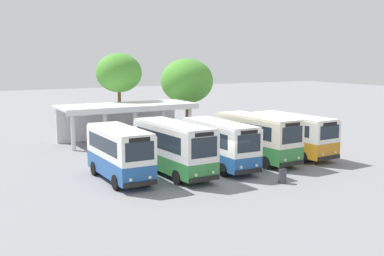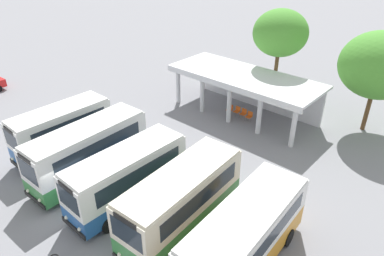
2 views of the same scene
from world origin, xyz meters
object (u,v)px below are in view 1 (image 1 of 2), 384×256
Objects in this scene: city_bus_fifth_blue at (292,134)px; waiting_chair_middle_seat at (137,136)px; city_bus_second_in_row at (173,146)px; city_bus_middle_cream at (219,143)px; waiting_chair_fourth_seat at (143,136)px; litter_bin_apron at (282,176)px; city_bus_fourth_amber at (257,136)px; waiting_chair_end_by_column at (124,138)px; city_bus_nearest_orange at (120,152)px; waiting_chair_second_from_end at (130,137)px.

city_bus_fifth_blue is 8.76× the size of waiting_chair_middle_seat.
city_bus_second_in_row is 1.08× the size of city_bus_middle_cream.
waiting_chair_middle_seat is 1.00× the size of waiting_chair_fourth_seat.
litter_bin_apron is at bearing -47.02° from city_bus_second_in_row.
city_bus_middle_cream is 7.81× the size of litter_bin_apron.
waiting_chair_middle_seat is (-8.03, 11.70, -1.24)m from city_bus_fifth_blue.
city_bus_fourth_amber is at bearing 7.69° from city_bus_middle_cream.
waiting_chair_end_by_column is at bearing 101.00° from litter_bin_apron.
waiting_chair_middle_seat is at bearing 96.97° from litter_bin_apron.
city_bus_nearest_orange is 3.58m from city_bus_second_in_row.
city_bus_fifth_blue is at bearing -53.52° from waiting_chair_second_from_end.
waiting_chair_middle_seat is at bearing 171.12° from waiting_chair_fourth_seat.
waiting_chair_fourth_seat is at bearing -8.88° from waiting_chair_middle_seat.
city_bus_fourth_amber is 0.97× the size of city_bus_fifth_blue.
city_bus_second_in_row reaches higher than city_bus_fourth_amber.
waiting_chair_fourth_seat is at bearing 91.32° from city_bus_middle_cream.
city_bus_fifth_blue is 13.82m from waiting_chair_fourth_seat.
city_bus_fourth_amber reaches higher than city_bus_middle_cream.
waiting_chair_fourth_seat is at bearing 60.33° from city_bus_nearest_orange.
city_bus_fifth_blue reaches higher than waiting_chair_middle_seat.
city_bus_second_in_row is 7.19m from litter_bin_apron.
waiting_chair_second_from_end is at bearing 98.95° from litter_bin_apron.
city_bus_second_in_row is 1.03× the size of city_bus_fourth_amber.
waiting_chair_end_by_column is 17.81m from litter_bin_apron.
litter_bin_apron is at bearing -112.27° from city_bus_fourth_amber.
waiting_chair_second_from_end is at bearing 80.75° from city_bus_second_in_row.
litter_bin_apron is (2.15, -17.61, -0.07)m from waiting_chair_middle_seat.
city_bus_nearest_orange is at bearing -112.52° from waiting_chair_end_by_column.
city_bus_second_in_row is 7.14m from city_bus_fourth_amber.
city_bus_fourth_amber is 8.54× the size of waiting_chair_middle_seat.
city_bus_middle_cream is 8.18× the size of waiting_chair_middle_seat.
city_bus_fourth_amber is at bearing 0.90° from city_bus_nearest_orange.
waiting_chair_fourth_seat is (6.84, 12.01, -1.29)m from city_bus_nearest_orange.
city_bus_nearest_orange is at bearing -179.10° from city_bus_fourth_amber.
waiting_chair_second_from_end is 1.00× the size of waiting_chair_fourth_seat.
city_bus_fifth_blue is 14.89m from waiting_chair_end_by_column.
waiting_chair_end_by_column is at bearing 67.48° from city_bus_nearest_orange.
city_bus_fifth_blue is 8.76× the size of waiting_chair_fourth_seat.
city_bus_fifth_blue is (3.56, 0.25, -0.11)m from city_bus_fourth_amber.
city_bus_fourth_amber reaches higher than litter_bin_apron.
waiting_chair_end_by_column is 0.64m from waiting_chair_second_from_end.
waiting_chair_second_from_end is 0.62m from waiting_chair_middle_seat.
city_bus_middle_cream reaches higher than waiting_chair_end_by_column.
waiting_chair_end_by_column is 0.96× the size of litter_bin_apron.
city_bus_fifth_blue is (7.13, 0.73, -0.02)m from city_bus_middle_cream.
city_bus_second_in_row is 12.85m from waiting_chair_fourth_seat.
waiting_chair_end_by_column is at bearing -167.92° from waiting_chair_second_from_end.
waiting_chair_end_by_column is at bearing 128.73° from city_bus_fifth_blue.
waiting_chair_middle_seat is at bearing 94.18° from city_bus_middle_cream.
city_bus_fifth_blue is at bearing -55.51° from waiting_chair_middle_seat.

